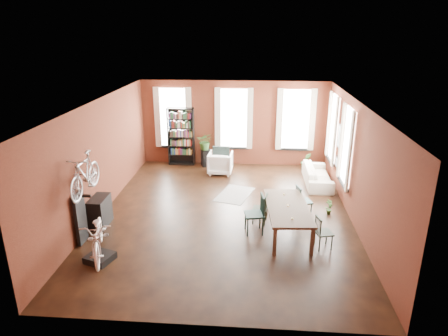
# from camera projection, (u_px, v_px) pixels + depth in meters

# --- Properties ---
(room) EXTENTS (9.00, 9.04, 3.22)m
(room) POSITION_uv_depth(u_px,v_px,m) (235.00, 136.00, 11.22)
(room) COLOR black
(room) RESTS_ON ground
(dining_table) EXTENTS (1.18, 2.32, 0.77)m
(dining_table) POSITION_uv_depth(u_px,v_px,m) (287.00, 220.00, 10.20)
(dining_table) COLOR brown
(dining_table) RESTS_ON ground
(dining_chair_a) EXTENTS (0.55, 0.55, 1.04)m
(dining_chair_a) POSITION_uv_depth(u_px,v_px,m) (254.00, 214.00, 10.22)
(dining_chair_a) COLOR #1B3C38
(dining_chair_a) RESTS_ON ground
(dining_chair_b) EXTENTS (0.44, 0.44, 0.83)m
(dining_chair_b) POSITION_uv_depth(u_px,v_px,m) (260.00, 209.00, 10.78)
(dining_chair_b) COLOR #1D2F1C
(dining_chair_b) RESTS_ON ground
(dining_chair_c) EXTENTS (0.46, 0.46, 0.82)m
(dining_chair_c) POSITION_uv_depth(u_px,v_px,m) (324.00, 232.00, 9.53)
(dining_chair_c) COLOR black
(dining_chair_c) RESTS_ON ground
(dining_chair_d) EXTENTS (0.50, 0.50, 0.89)m
(dining_chair_d) POSITION_uv_depth(u_px,v_px,m) (304.00, 201.00, 11.16)
(dining_chair_d) COLOR #173434
(dining_chair_d) RESTS_ON ground
(bookshelf) EXTENTS (1.00, 0.32, 2.20)m
(bookshelf) POSITION_uv_depth(u_px,v_px,m) (181.00, 137.00, 15.19)
(bookshelf) COLOR black
(bookshelf) RESTS_ON ground
(white_armchair) EXTENTS (0.88, 0.83, 0.87)m
(white_armchair) POSITION_uv_depth(u_px,v_px,m) (220.00, 162.00, 14.43)
(white_armchair) COLOR white
(white_armchair) RESTS_ON ground
(cream_sofa) EXTENTS (0.61, 2.08, 0.81)m
(cream_sofa) POSITION_uv_depth(u_px,v_px,m) (318.00, 172.00, 13.47)
(cream_sofa) COLOR beige
(cream_sofa) RESTS_ON ground
(striped_rug) EXTENTS (1.31, 1.68, 0.01)m
(striped_rug) POSITION_uv_depth(u_px,v_px,m) (235.00, 194.00, 12.72)
(striped_rug) COLOR black
(striped_rug) RESTS_ON ground
(bike_trainer) EXTENTS (0.69, 0.69, 0.16)m
(bike_trainer) POSITION_uv_depth(u_px,v_px,m) (100.00, 258.00, 9.09)
(bike_trainer) COLOR black
(bike_trainer) RESTS_ON ground
(bike_wall_rack) EXTENTS (0.16, 0.60, 1.30)m
(bike_wall_rack) POSITION_uv_depth(u_px,v_px,m) (80.00, 218.00, 9.71)
(bike_wall_rack) COLOR black
(bike_wall_rack) RESTS_ON ground
(console_table) EXTENTS (0.40, 0.80, 0.80)m
(console_table) POSITION_uv_depth(u_px,v_px,m) (100.00, 212.00, 10.63)
(console_table) COLOR black
(console_table) RESTS_ON ground
(plant_stand) EXTENTS (0.42, 0.42, 0.65)m
(plant_stand) POSITION_uv_depth(u_px,v_px,m) (206.00, 158.00, 15.23)
(plant_stand) COLOR black
(plant_stand) RESTS_ON ground
(plant_by_sofa) EXTENTS (0.46, 0.71, 0.30)m
(plant_by_sofa) POSITION_uv_depth(u_px,v_px,m) (305.00, 166.00, 14.86)
(plant_by_sofa) COLOR #294F1F
(plant_by_sofa) RESTS_ON ground
(plant_small) EXTENTS (0.47, 0.50, 0.16)m
(plant_small) POSITION_uv_depth(u_px,v_px,m) (329.00, 211.00, 11.37)
(plant_small) COLOR #366227
(plant_small) RESTS_ON ground
(bicycle_floor) EXTENTS (0.91, 1.11, 1.83)m
(bicycle_floor) POSITION_uv_depth(u_px,v_px,m) (96.00, 218.00, 8.78)
(bicycle_floor) COLOR silver
(bicycle_floor) RESTS_ON bike_trainer
(bicycle_hung) EXTENTS (0.47, 1.00, 1.66)m
(bicycle_hung) POSITION_uv_depth(u_px,v_px,m) (83.00, 161.00, 9.20)
(bicycle_hung) COLOR #A5A8AD
(bicycle_hung) RESTS_ON bike_wall_rack
(plant_on_stand) EXTENTS (0.61, 0.67, 0.52)m
(plant_on_stand) POSITION_uv_depth(u_px,v_px,m) (205.00, 143.00, 15.04)
(plant_on_stand) COLOR #315D25
(plant_on_stand) RESTS_ON plant_stand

